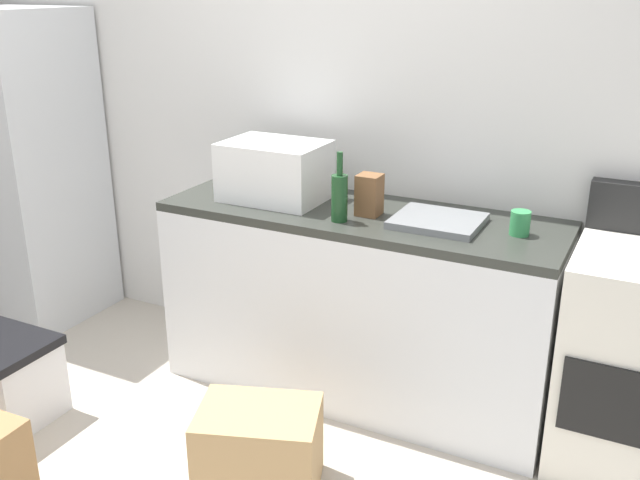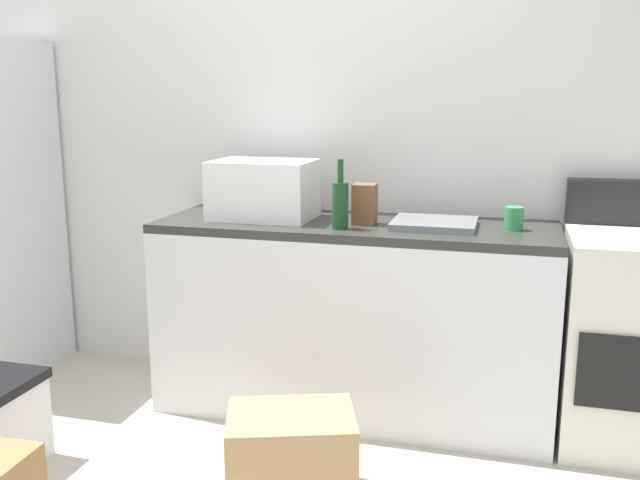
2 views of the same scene
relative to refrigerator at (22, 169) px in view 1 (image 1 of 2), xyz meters
name	(u,v)px [view 1 (image 1 of 2)]	position (x,y,z in m)	size (l,w,h in m)	color
wall_back	(334,104)	(1.75, 0.40, 0.43)	(5.00, 0.10, 2.60)	silver
kitchen_counter	(358,303)	(2.05, 0.05, -0.42)	(1.80, 0.60, 0.90)	silver
refrigerator	(22,169)	(0.00, 0.00, 0.00)	(0.68, 0.66, 1.73)	silver
microwave	(275,171)	(1.62, 0.05, 0.17)	(0.46, 0.34, 0.27)	white
sink_basin	(438,221)	(2.41, 0.04, 0.05)	(0.36, 0.32, 0.03)	slate
wine_bottle	(339,196)	(2.02, -0.11, 0.14)	(0.07, 0.07, 0.30)	#193F1E
coffee_mug	(520,223)	(2.74, 0.06, 0.08)	(0.08, 0.08, 0.10)	#338C4C
knife_block	(369,195)	(2.10, 0.03, 0.12)	(0.10, 0.10, 0.18)	brown
cardboard_box_medium	(259,450)	(2.01, -0.78, -0.69)	(0.46, 0.33, 0.35)	tan
storage_bin	(3,378)	(0.73, -0.88, -0.68)	(0.46, 0.36, 0.38)	silver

